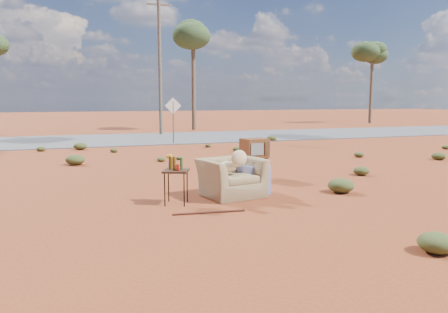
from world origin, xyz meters
name	(u,v)px	position (x,y,z in m)	size (l,w,h in m)	color
ground	(233,202)	(0.00, 0.00, 0.00)	(140.00, 140.00, 0.00)	maroon
highway	(133,139)	(0.00, 15.00, 0.02)	(140.00, 7.00, 0.04)	#565659
armchair	(235,172)	(0.26, 0.56, 0.52)	(1.60, 1.22, 1.11)	olive
tv_unit	(255,149)	(1.54, 2.46, 0.79)	(0.74, 0.63, 1.06)	black
side_table	(175,169)	(-1.16, 0.26, 0.72)	(0.64, 0.64, 0.98)	#3A2215
rusty_bar	(209,212)	(-0.74, -0.71, 0.02)	(0.04, 0.04, 1.37)	#4D1D14
road_sign	(173,112)	(1.50, 12.00, 1.50)	(0.78, 0.06, 2.19)	brown
eucalyptus_center	(193,35)	(5.00, 21.00, 6.43)	(3.20, 3.20, 7.60)	brown
eucalyptus_right	(373,55)	(22.00, 24.00, 5.94)	(3.20, 3.20, 7.10)	brown
utility_pole_center	(160,64)	(2.00, 17.50, 4.15)	(1.40, 0.20, 8.00)	brown
scrub_patch	(154,166)	(-0.82, 4.41, 0.14)	(17.49, 8.07, 0.33)	#474D21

